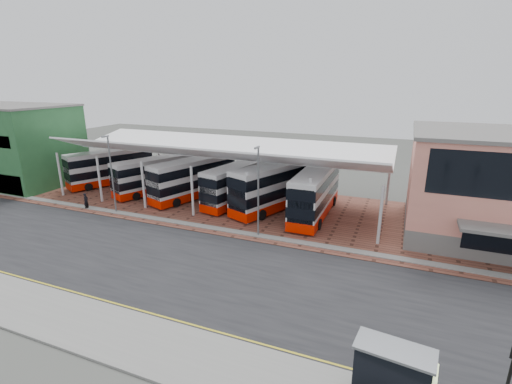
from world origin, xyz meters
TOP-DOWN VIEW (x-y plane):
  - ground at (0.00, 0.00)m, footprint 140.00×140.00m
  - road at (0.00, -1.00)m, footprint 120.00×14.00m
  - forecourt at (2.00, 13.00)m, footprint 72.00×16.00m
  - sidewalk at (0.00, -9.00)m, footprint 120.00×4.00m
  - north_kerb at (0.00, 6.20)m, footprint 120.00×0.80m
  - yellow_line_near at (0.00, -7.00)m, footprint 120.00×0.12m
  - yellow_line_far at (0.00, -6.70)m, footprint 120.00×0.12m
  - canopy at (-6.00, 13.94)m, footprint 37.00×11.63m
  - shop_green at (-30.00, 10.97)m, footprint 6.40×10.20m
  - shop_cream at (-36.50, 10.97)m, footprint 6.40×10.20m
  - lamp_west at (-14.00, 6.27)m, footprint 0.16×0.90m
  - lamp_east at (2.00, 6.27)m, footprint 0.16×0.90m
  - bus_0 at (-22.20, 14.66)m, footprint 6.88×10.79m
  - bus_1 at (-14.45, 13.74)m, footprint 6.20×10.43m
  - bus_2 at (-9.05, 13.72)m, footprint 6.02×11.26m
  - bus_3 at (-3.46, 14.08)m, footprint 4.48×10.85m
  - bus_4 at (1.07, 13.85)m, footprint 6.84×11.96m
  - bus_5 at (5.39, 13.28)m, footprint 2.92×11.51m
  - pedestrian at (-17.71, 6.00)m, footprint 0.50×0.67m
  - suitcase at (-17.70, 6.00)m, footprint 0.31×0.22m
  - bus_shelter at (14.06, -8.26)m, footprint 3.41×1.87m
  - traffic_signal_west at (17.88, -7.80)m, footprint 0.35×0.30m

SIDE VIEW (x-z plane):
  - ground at x=0.00m, z-range 0.00..0.00m
  - road at x=0.00m, z-range 0.00..0.02m
  - yellow_line_near at x=0.00m, z-range 0.02..0.03m
  - yellow_line_far at x=0.00m, z-range 0.02..0.03m
  - forecourt at x=2.00m, z-range 0.00..0.06m
  - sidewalk at x=0.00m, z-range 0.00..0.14m
  - north_kerb at x=0.00m, z-range 0.00..0.14m
  - suitcase at x=-17.70m, z-range 0.06..0.59m
  - pedestrian at x=-17.71m, z-range 0.06..1.76m
  - bus_shelter at x=14.06m, z-range 0.46..3.08m
  - bus_1 at x=-14.45m, z-range 0.05..4.30m
  - bus_3 at x=-3.46m, z-range 0.05..4.41m
  - bus_0 at x=-22.20m, z-range 0.05..4.49m
  - bus_2 at x=-9.05m, z-range 0.05..4.59m
  - bus_5 at x=5.39m, z-range 0.04..4.79m
  - bus_4 at x=1.07m, z-range 0.04..4.90m
  - traffic_signal_west at x=17.88m, z-range 0.87..5.24m
  - lamp_west at x=-14.00m, z-range 0.32..8.40m
  - lamp_east at x=2.00m, z-range 0.32..8.40m
  - shop_green at x=-30.00m, z-range 0.01..10.23m
  - shop_cream at x=-36.50m, z-range 0.01..10.23m
  - canopy at x=-6.00m, z-range 2.26..9.33m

